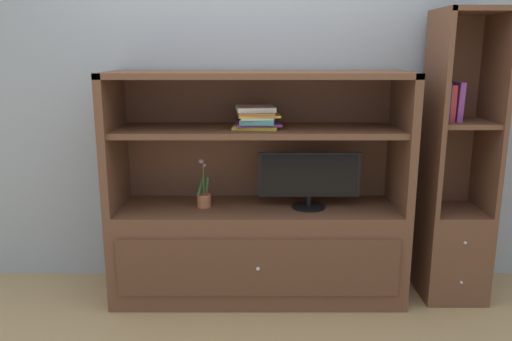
# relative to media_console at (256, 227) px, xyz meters

# --- Properties ---
(ground_plane) EXTENTS (8.00, 8.00, 0.00)m
(ground_plane) POSITION_rel_media_console_xyz_m (0.00, -0.41, -0.46)
(ground_plane) COLOR tan
(painted_rear_wall) EXTENTS (6.00, 0.10, 2.80)m
(painted_rear_wall) POSITION_rel_media_console_xyz_m (0.00, 0.34, 0.94)
(painted_rear_wall) COLOR #9EA8B2
(painted_rear_wall) RESTS_ON ground_plane
(media_console) EXTENTS (1.86, 0.58, 1.46)m
(media_console) POSITION_rel_media_console_xyz_m (0.00, 0.00, 0.00)
(media_console) COLOR brown
(media_console) RESTS_ON ground_plane
(tv_monitor) EXTENTS (0.65, 0.22, 0.36)m
(tv_monitor) POSITION_rel_media_console_xyz_m (0.33, -0.03, 0.34)
(tv_monitor) COLOR black
(tv_monitor) RESTS_ON media_console
(potted_plant) EXTENTS (0.09, 0.13, 0.32)m
(potted_plant) POSITION_rel_media_console_xyz_m (-0.35, -0.02, 0.20)
(potted_plant) COLOR #B26642
(potted_plant) RESTS_ON media_console
(magazine_stack) EXTENTS (0.30, 0.34, 0.14)m
(magazine_stack) POSITION_rel_media_console_xyz_m (-0.01, -0.00, 0.72)
(magazine_stack) COLOR gold
(magazine_stack) RESTS_ON media_console
(bookshelf_tall) EXTENTS (0.39, 0.44, 1.83)m
(bookshelf_tall) POSITION_rel_media_console_xyz_m (1.27, 0.00, 0.15)
(bookshelf_tall) COLOR brown
(bookshelf_tall) RESTS_ON ground_plane
(upright_book_row) EXTENTS (0.11, 0.17, 0.24)m
(upright_book_row) POSITION_rel_media_console_xyz_m (1.19, -0.01, 0.82)
(upright_book_row) COLOR #2D519E
(upright_book_row) RESTS_ON bookshelf_tall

